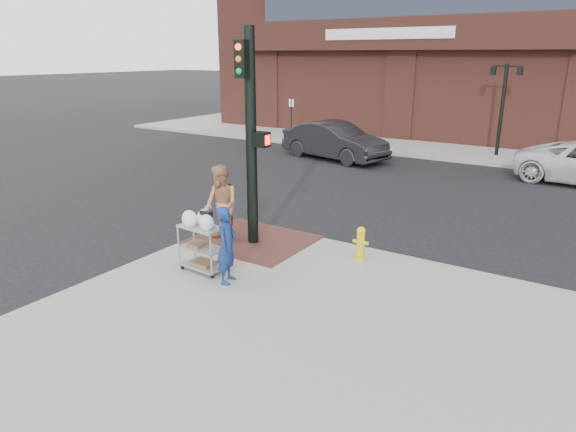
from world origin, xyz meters
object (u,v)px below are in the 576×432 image
Objects in this scene: pedestrian_tan at (221,205)px; lamp_post at (503,100)px; woman_blue at (227,245)px; traffic_signal_pole at (251,133)px; sedan_dark at (335,141)px; utility_cart at (202,244)px; fire_hydrant at (361,243)px.

lamp_post is at bearing 101.20° from pedestrian_tan.
pedestrian_tan is (-1.57, 1.69, 0.16)m from woman_blue.
traffic_signal_pole is 11.74m from sedan_dark.
traffic_signal_pole is 3.15× the size of woman_blue.
lamp_post is 2.52× the size of woman_blue.
utility_cart is (0.12, -1.94, -2.08)m from traffic_signal_pole.
sedan_dark is 3.79× the size of utility_cart.
traffic_signal_pole is 0.99× the size of sedan_dark.
utility_cart is (0.76, -1.54, -0.35)m from pedestrian_tan.
pedestrian_tan is 11.78m from sedan_dark.
fire_hydrant is (2.65, 0.44, -2.29)m from traffic_signal_pole.
traffic_signal_pole is at bearing -148.65° from sedan_dark.
sedan_dark is 12.28m from fire_hydrant.
lamp_post reaches higher than utility_cart.
traffic_signal_pole is (-2.48, -15.23, 0.21)m from lamp_post.
sedan_dark is at bearing 1.43° from woman_blue.
traffic_signal_pole is 1.88m from pedestrian_tan.
lamp_post is at bearing -42.17° from sedan_dark.
lamp_post is 17.47m from woman_blue.
traffic_signal_pole is 6.48× the size of fire_hydrant.
woman_blue is (-1.55, -17.32, -1.67)m from lamp_post.
fire_hydrant is at bearing 9.48° from traffic_signal_pole.
fire_hydrant is at bearing -52.03° from woman_blue.
sedan_dark reaches higher than fire_hydrant.
lamp_post reaches higher than pedestrian_tan.
pedestrian_tan is 3.45m from fire_hydrant.
woman_blue reaches higher than utility_cart.
traffic_signal_pole reaches higher than pedestrian_tan.
woman_blue is at bearing -10.66° from utility_cart.
pedestrian_tan is at bearing -152.23° from sedan_dark.
lamp_post is at bearing -22.91° from woman_blue.
traffic_signal_pole reaches higher than utility_cart.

